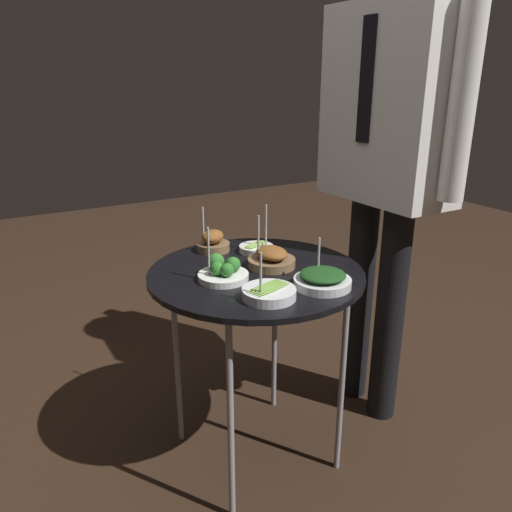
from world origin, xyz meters
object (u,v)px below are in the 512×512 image
(bowl_spinach_center, at_px, (322,279))
(bowl_asparagus_back_right, at_px, (269,293))
(waiter_figure, at_px, (389,130))
(bowl_roast_back_left, at_px, (271,258))
(serving_cart, at_px, (256,285))
(bowl_roast_near_rim, at_px, (213,242))
(bowl_broccoli_front_center, at_px, (223,271))
(bowl_asparagus_far_rim, at_px, (257,248))

(bowl_spinach_center, xyz_separation_m, bowl_asparagus_back_right, (-0.01, -0.18, -0.01))
(bowl_asparagus_back_right, relative_size, waiter_figure, 0.09)
(bowl_spinach_center, bearing_deg, bowl_roast_back_left, -169.52)
(serving_cart, height_order, bowl_roast_near_rim, bowl_roast_near_rim)
(bowl_spinach_center, xyz_separation_m, bowl_roast_near_rim, (-0.46, -0.14, 0.01))
(bowl_asparagus_back_right, bearing_deg, bowl_roast_back_left, 146.27)
(bowl_broccoli_front_center, relative_size, bowl_roast_near_rim, 1.05)
(bowl_asparagus_far_rim, distance_m, bowl_asparagus_back_right, 0.39)
(bowl_asparagus_back_right, height_order, waiter_figure, waiter_figure)
(bowl_broccoli_front_center, distance_m, bowl_asparagus_back_right, 0.20)
(bowl_asparagus_far_rim, height_order, bowl_spinach_center, bowl_asparagus_far_rim)
(serving_cart, distance_m, bowl_asparagus_back_right, 0.22)
(bowl_broccoli_front_center, bearing_deg, bowl_roast_back_left, 95.45)
(serving_cart, height_order, bowl_broccoli_front_center, bowl_broccoli_front_center)
(bowl_broccoli_front_center, height_order, bowl_roast_near_rim, bowl_broccoli_front_center)
(bowl_roast_back_left, relative_size, waiter_figure, 0.10)
(waiter_figure, bearing_deg, bowl_broccoli_front_center, -86.75)
(bowl_broccoli_front_center, relative_size, bowl_asparagus_back_right, 1.10)
(bowl_asparagus_far_rim, height_order, bowl_roast_back_left, bowl_asparagus_far_rim)
(bowl_asparagus_back_right, relative_size, bowl_roast_near_rim, 0.95)
(bowl_spinach_center, relative_size, bowl_roast_back_left, 1.00)
(bowl_broccoli_front_center, distance_m, bowl_roast_back_left, 0.19)
(serving_cart, bearing_deg, bowl_broccoli_front_center, -85.59)
(serving_cart, relative_size, bowl_asparagus_back_right, 4.67)
(bowl_roast_near_rim, bearing_deg, bowl_roast_back_left, 21.84)
(bowl_broccoli_front_center, distance_m, waiter_figure, 0.78)
(bowl_asparagus_far_rim, bearing_deg, bowl_spinach_center, 1.35)
(bowl_asparagus_far_rim, bearing_deg, bowl_roast_near_rim, -125.13)
(bowl_roast_back_left, xyz_separation_m, bowl_roast_near_rim, (-0.24, -0.10, 0.00))
(bowl_asparagus_far_rim, height_order, bowl_roast_near_rim, bowl_asparagus_far_rim)
(bowl_roast_back_left, bearing_deg, serving_cart, -82.53)
(serving_cart, bearing_deg, bowl_asparagus_back_right, -20.73)
(bowl_asparagus_far_rim, xyz_separation_m, bowl_asparagus_back_right, (0.36, -0.17, 0.00))
(serving_cart, height_order, bowl_roast_back_left, bowl_roast_back_left)
(waiter_figure, bearing_deg, bowl_spinach_center, -62.33)
(serving_cart, xyz_separation_m, bowl_asparagus_far_rim, (-0.16, 0.09, 0.06))
(serving_cart, bearing_deg, waiter_figure, 93.00)
(bowl_broccoli_front_center, height_order, bowl_spinach_center, bowl_broccoli_front_center)
(bowl_roast_near_rim, bearing_deg, waiter_figure, 69.81)
(bowl_roast_near_rim, distance_m, waiter_figure, 0.73)
(bowl_asparagus_back_right, height_order, bowl_roast_near_rim, bowl_roast_near_rim)
(bowl_broccoli_front_center, bearing_deg, bowl_asparagus_back_right, 13.98)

